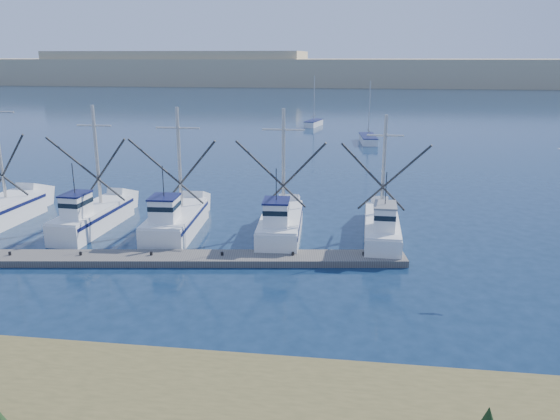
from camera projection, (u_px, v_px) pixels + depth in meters
The scene contains 6 objects.
ground at pixel (306, 330), 23.18m from camera, with size 500.00×500.00×0.00m, color #0C1F37.
floating_dock at pixel (152, 258), 30.84m from camera, with size 28.72×1.91×0.38m, color #615D57.
dune_ridge at pixel (353, 72), 222.00m from camera, with size 360.00×60.00×10.00m, color tan.
trawler_fleet at pixel (170, 220), 35.37m from camera, with size 28.65×8.16×9.11m.
sailboat_near at pixel (368, 139), 72.92m from camera, with size 2.46×6.66×8.10m.
sailboat_far at pixel (314, 123), 90.10m from camera, with size 2.86×5.58×8.10m.
Camera 1 is at (1.76, -20.87, 11.23)m, focal length 35.00 mm.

